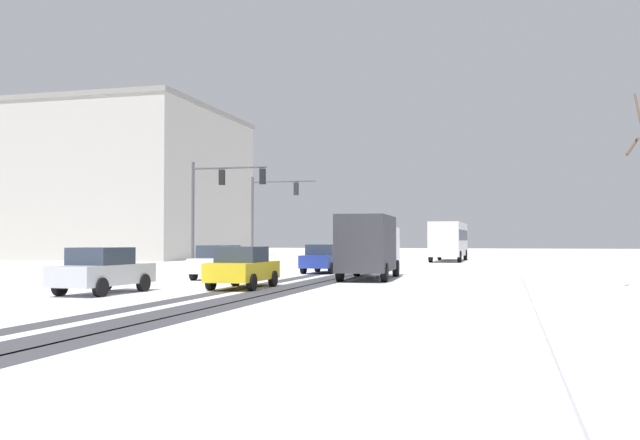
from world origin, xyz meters
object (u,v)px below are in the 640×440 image
Objects in this scene: car_yellow_cab_third at (243,267)px; car_silver_fourth at (103,270)px; traffic_signal_far_left at (269,206)px; box_truck_delivery at (370,245)px; office_building_far_left_block at (92,186)px; car_blue_lead at (324,259)px; traffic_signal_near_left at (218,194)px; car_white_second at (219,262)px; bus_oncoming at (449,239)px.

car_yellow_cab_third is 5.32m from car_silver_fourth.
car_silver_fourth is (3.01, -26.28, -3.53)m from traffic_signal_far_left.
box_truck_delivery reaches higher than car_silver_fourth.
office_building_far_left_block reaches higher than car_silver_fourth.
car_yellow_cab_third is (0.17, -13.07, 0.00)m from car_blue_lead.
traffic_signal_near_left is 11.48m from box_truck_delivery.
car_blue_lead is 1.00× the size of car_white_second.
traffic_signal_far_left is at bearing 124.97° from car_blue_lead.
box_truck_delivery is 49.02m from office_building_far_left_block.
car_silver_fourth is at bearing -134.98° from car_yellow_cab_third.
car_white_second is at bearing -114.50° from car_blue_lead.
traffic_signal_far_left is 12.06m from car_blue_lead.
bus_oncoming is 1.47× the size of box_truck_delivery.
box_truck_delivery is at bearing 15.32° from car_white_second.
car_blue_lead is 24.61m from bus_oncoming.
traffic_signal_far_left is at bearing -33.78° from office_building_far_left_block.
bus_oncoming is at bearing 51.12° from traffic_signal_far_left.
car_yellow_cab_third is at bearing -114.43° from box_truck_delivery.
car_blue_lead is at bearing 124.55° from box_truck_delivery.
traffic_signal_far_left is at bearing 96.54° from car_silver_fourth.
traffic_signal_near_left reaches higher than car_blue_lead.
bus_oncoming reaches higher than car_blue_lead.
traffic_signal_near_left is 1.56× the size of car_white_second.
car_blue_lead is 13.07m from car_yellow_cab_third.
office_building_far_left_block is at bearing 138.45° from box_truck_delivery.
traffic_signal_far_left is at bearing -128.88° from bus_oncoming.
traffic_signal_far_left is 31.60m from office_building_far_left_block.
bus_oncoming reaches higher than car_white_second.
car_blue_lead and car_silver_fourth have the same top height.
traffic_signal_near_left is 0.59× the size of bus_oncoming.
traffic_signal_far_left is 1.55× the size of car_silver_fourth.
car_blue_lead is at bearing -102.11° from bus_oncoming.
traffic_signal_far_left is 1.56× the size of car_white_second.
car_white_second is at bearing -78.82° from traffic_signal_far_left.
traffic_signal_near_left is at bearing -46.10° from office_building_far_left_block.
car_white_second is 0.56× the size of box_truck_delivery.
car_blue_lead is at bearing -39.44° from office_building_far_left_block.
car_white_second is 1.01× the size of car_yellow_cab_third.
traffic_signal_far_left is 9.97m from traffic_signal_near_left.
car_silver_fourth is at bearing -83.46° from traffic_signal_far_left.
office_building_far_left_block reaches higher than traffic_signal_near_left.
bus_oncoming is (5.16, 24.04, 1.18)m from car_blue_lead.
car_yellow_cab_third is at bearing -73.25° from traffic_signal_far_left.
traffic_signal_near_left is 8.28m from car_white_second.
car_yellow_cab_third is (6.49, -12.55, -3.76)m from traffic_signal_near_left.
traffic_signal_far_left is at bearing 106.75° from car_yellow_cab_third.
car_white_second and car_silver_fourth have the same top height.
car_yellow_cab_third is at bearing -59.13° from car_white_second.
car_blue_lead is at bearing 90.74° from car_yellow_cab_third.
traffic_signal_near_left reaches higher than car_white_second.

